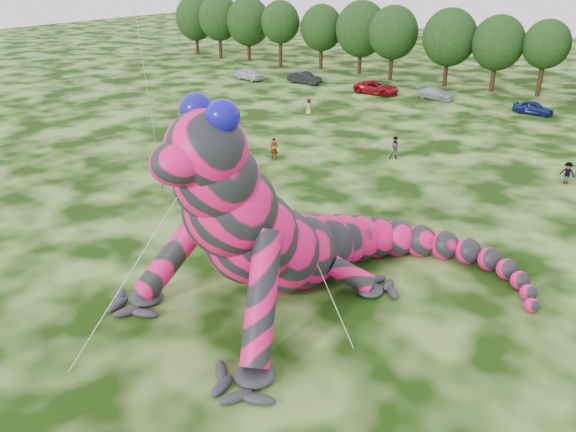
{
  "coord_description": "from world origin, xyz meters",
  "views": [
    {
      "loc": [
        13.94,
        -13.89,
        14.51
      ],
      "look_at": [
        0.94,
        5.2,
        4.0
      ],
      "focal_mm": 35.0,
      "sensor_mm": 36.0,
      "label": 1
    }
  ],
  "objects_px": {
    "car_1": "(304,78)",
    "spectator_0": "(274,149)",
    "tree_0": "(196,25)",
    "tree_1": "(219,27)",
    "tree_9": "(544,58)",
    "spectator_2": "(567,173)",
    "car_4": "(533,108)",
    "inflatable_gecko": "(298,188)",
    "tree_2": "(248,29)",
    "tree_7": "(448,48)",
    "tree_6": "(393,43)",
    "car_3": "(436,94)",
    "car_0": "(249,74)",
    "tree_3": "(280,34)",
    "tree_4": "(321,37)",
    "tree_5": "(361,38)",
    "car_2": "(377,88)",
    "tree_8": "(497,54)",
    "spectator_1": "(395,148)",
    "spectator_4": "(309,107)"
  },
  "relations": [
    {
      "from": "car_1",
      "to": "spectator_0",
      "type": "distance_m",
      "value": 30.89
    },
    {
      "from": "tree_0",
      "to": "tree_1",
      "type": "relative_size",
      "value": 0.97
    },
    {
      "from": "tree_9",
      "to": "spectator_2",
      "type": "bearing_deg",
      "value": -74.27
    },
    {
      "from": "car_4",
      "to": "spectator_0",
      "type": "height_order",
      "value": "spectator_0"
    },
    {
      "from": "inflatable_gecko",
      "to": "tree_1",
      "type": "distance_m",
      "value": 71.47
    },
    {
      "from": "inflatable_gecko",
      "to": "tree_2",
      "type": "height_order",
      "value": "inflatable_gecko"
    },
    {
      "from": "tree_7",
      "to": "car_1",
      "type": "distance_m",
      "value": 18.3
    },
    {
      "from": "tree_0",
      "to": "tree_2",
      "type": "height_order",
      "value": "tree_2"
    },
    {
      "from": "tree_6",
      "to": "tree_1",
      "type": "bearing_deg",
      "value": 177.46
    },
    {
      "from": "tree_7",
      "to": "car_3",
      "type": "xyz_separation_m",
      "value": [
        1.83,
        -7.85,
        -4.11
      ]
    },
    {
      "from": "tree_1",
      "to": "tree_6",
      "type": "bearing_deg",
      "value": -2.54
    },
    {
      "from": "car_0",
      "to": "tree_3",
      "type": "bearing_deg",
      "value": 24.77
    },
    {
      "from": "tree_4",
      "to": "car_3",
      "type": "height_order",
      "value": "tree_4"
    },
    {
      "from": "tree_5",
      "to": "spectator_2",
      "type": "xyz_separation_m",
      "value": [
        32.38,
        -30.16,
        -4.09
      ]
    },
    {
      "from": "spectator_0",
      "to": "spectator_2",
      "type": "relative_size",
      "value": 1.1
    },
    {
      "from": "spectator_2",
      "to": "car_2",
      "type": "bearing_deg",
      "value": 149.98
    },
    {
      "from": "car_0",
      "to": "spectator_2",
      "type": "distance_m",
      "value": 46.1
    },
    {
      "from": "tree_9",
      "to": "car_0",
      "type": "distance_m",
      "value": 36.25
    },
    {
      "from": "tree_7",
      "to": "tree_8",
      "type": "relative_size",
      "value": 1.06
    },
    {
      "from": "tree_0",
      "to": "inflatable_gecko",
      "type": "bearing_deg",
      "value": -43.75
    },
    {
      "from": "tree_6",
      "to": "spectator_2",
      "type": "bearing_deg",
      "value": -46.66
    },
    {
      "from": "tree_3",
      "to": "car_3",
      "type": "xyz_separation_m",
      "value": [
        27.47,
        -8.11,
        -4.09
      ]
    },
    {
      "from": "tree_0",
      "to": "tree_8",
      "type": "distance_m",
      "value": 50.39
    },
    {
      "from": "spectator_2",
      "to": "tree_5",
      "type": "bearing_deg",
      "value": 145.53
    },
    {
      "from": "tree_9",
      "to": "car_0",
      "type": "xyz_separation_m",
      "value": [
        -34.3,
        -11.16,
        -3.59
      ]
    },
    {
      "from": "car_3",
      "to": "tree_5",
      "type": "bearing_deg",
      "value": 67.23
    },
    {
      "from": "tree_9",
      "to": "spectator_0",
      "type": "distance_m",
      "value": 38.57
    },
    {
      "from": "tree_2",
      "to": "car_2",
      "type": "distance_m",
      "value": 30.29
    },
    {
      "from": "tree_8",
      "to": "tree_6",
      "type": "bearing_deg",
      "value": -178.71
    },
    {
      "from": "tree_2",
      "to": "spectator_1",
      "type": "height_order",
      "value": "tree_2"
    },
    {
      "from": "tree_2",
      "to": "car_1",
      "type": "relative_size",
      "value": 2.11
    },
    {
      "from": "tree_8",
      "to": "car_0",
      "type": "xyz_separation_m",
      "value": [
        -29.01,
        -10.8,
        -3.72
      ]
    },
    {
      "from": "car_3",
      "to": "car_2",
      "type": "bearing_deg",
      "value": 110.26
    },
    {
      "from": "spectator_4",
      "to": "spectator_1",
      "type": "bearing_deg",
      "value": 139.07
    },
    {
      "from": "tree_8",
      "to": "car_3",
      "type": "xyz_separation_m",
      "value": [
        -4.03,
        -8.03,
        -3.84
      ]
    },
    {
      "from": "inflatable_gecko",
      "to": "tree_9",
      "type": "xyz_separation_m",
      "value": [
        0.23,
        51.14,
        -0.68
      ]
    },
    {
      "from": "tree_4",
      "to": "spectator_0",
      "type": "distance_m",
      "value": 42.29
    },
    {
      "from": "tree_3",
      "to": "car_0",
      "type": "bearing_deg",
      "value": -77.14
    },
    {
      "from": "tree_4",
      "to": "spectator_2",
      "type": "xyz_separation_m",
      "value": [
        38.89,
        -30.44,
        -3.72
      ]
    },
    {
      "from": "car_0",
      "to": "car_4",
      "type": "height_order",
      "value": "car_0"
    },
    {
      "from": "tree_7",
      "to": "car_1",
      "type": "relative_size",
      "value": 2.07
    },
    {
      "from": "tree_7",
      "to": "spectator_0",
      "type": "xyz_separation_m",
      "value": [
        -0.99,
        -35.91,
        -3.85
      ]
    },
    {
      "from": "tree_6",
      "to": "car_2",
      "type": "xyz_separation_m",
      "value": [
        2.43,
        -9.0,
        -3.99
      ]
    },
    {
      "from": "tree_8",
      "to": "tree_9",
      "type": "distance_m",
      "value": 5.3
    },
    {
      "from": "tree_1",
      "to": "tree_9",
      "type": "height_order",
      "value": "tree_1"
    },
    {
      "from": "inflatable_gecko",
      "to": "tree_3",
      "type": "distance_m",
      "value": 62.64
    },
    {
      "from": "tree_1",
      "to": "car_2",
      "type": "distance_m",
      "value": 35.06
    },
    {
      "from": "tree_4",
      "to": "tree_8",
      "type": "height_order",
      "value": "tree_4"
    },
    {
      "from": "car_2",
      "to": "car_1",
      "type": "bearing_deg",
      "value": 88.61
    },
    {
      "from": "tree_9",
      "to": "car_1",
      "type": "distance_m",
      "value": 28.52
    }
  ]
}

